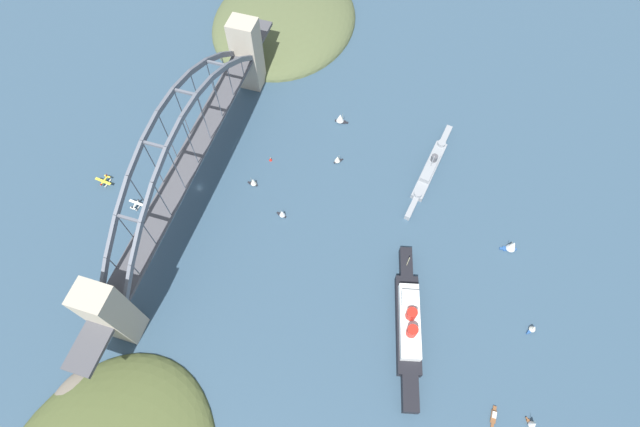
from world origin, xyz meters
name	(u,v)px	position (x,y,z in m)	size (l,w,h in m)	color
ground_plane	(199,187)	(0.00, 0.00, 0.00)	(1400.00, 1400.00, 0.00)	#334C60
harbor_arch_bridge	(188,161)	(0.00, 0.00, 28.78)	(250.22, 17.97, 70.52)	#ADA38E
headland_west_shore	(283,20)	(-163.88, -0.13, 0.00)	(132.39, 110.88, 29.02)	#515B38
ocean_liner	(408,324)	(49.56, 145.00, 5.79)	(88.23, 28.43, 19.26)	black
naval_cruiser	(430,169)	(-54.75, 137.63, 3.03)	(77.94, 16.72, 17.38)	gray
seaplane_taxiing_near_bridge	(105,181)	(14.47, -58.42, 1.99)	(7.88, 11.54, 4.91)	#B7B7B2
seaplane_second_in_formation	(136,205)	(24.01, -31.17, 1.98)	(7.35, 9.88, 4.86)	#B7B7B2
small_boat_0	(282,213)	(4.06, 57.44, 3.15)	(4.42, 6.59, 6.82)	black
small_boat_1	(533,424)	(79.90, 213.92, 3.87)	(5.61, 5.48, 8.10)	brown
small_boat_2	(253,182)	(-12.03, 32.53, 3.36)	(4.11, 6.84, 7.22)	black
small_boat_3	(338,159)	(-44.57, 78.75, 3.20)	(5.75, 5.84, 6.77)	black
small_boat_4	(494,416)	(81.21, 195.75, 0.69)	(10.42, 2.67, 1.96)	brown
small_boat_5	(512,246)	(-13.96, 193.64, 4.65)	(6.62, 9.87, 10.07)	#234C8C
small_boat_6	(340,118)	(-77.38, 71.30, 3.97)	(5.31, 9.26, 8.55)	black
small_boat_7	(533,328)	(31.35, 210.09, 3.07)	(5.90, 5.15, 6.44)	#234C8C
channel_marker_buoy	(271,159)	(-33.04, 36.40, 1.12)	(2.20, 2.20, 2.75)	red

